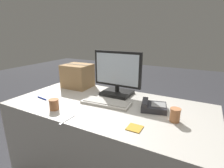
% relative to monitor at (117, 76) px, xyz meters
% --- Properties ---
extents(office_desk, '(1.80, 0.90, 0.75)m').
position_rel_monitor_xyz_m(office_desk, '(0.05, -0.28, -0.57)').
color(office_desk, beige).
rests_on(office_desk, ground_plane).
extents(monitor, '(0.51, 0.25, 0.45)m').
position_rel_monitor_xyz_m(monitor, '(0.00, 0.00, 0.00)').
color(monitor, black).
rests_on(monitor, office_desk).
extents(keyboard, '(0.46, 0.20, 0.03)m').
position_rel_monitor_xyz_m(keyboard, '(0.03, -0.27, -0.18)').
color(keyboard, beige).
rests_on(keyboard, office_desk).
extents(desk_phone, '(0.24, 0.23, 0.08)m').
position_rel_monitor_xyz_m(desk_phone, '(0.43, -0.20, -0.17)').
color(desk_phone, '#2D2D33').
rests_on(desk_phone, office_desk).
extents(paper_cup_left, '(0.08, 0.08, 0.09)m').
position_rel_monitor_xyz_m(paper_cup_left, '(-0.29, -0.58, -0.15)').
color(paper_cup_left, '#BC7547').
rests_on(paper_cup_left, office_desk).
extents(paper_cup_right, '(0.08, 0.08, 0.10)m').
position_rel_monitor_xyz_m(paper_cup_right, '(0.63, -0.32, -0.14)').
color(paper_cup_right, '#BC7547').
rests_on(paper_cup_right, office_desk).
extents(spoon, '(0.02, 0.16, 0.00)m').
position_rel_monitor_xyz_m(spoon, '(-0.07, -0.70, -0.19)').
color(spoon, '#B2B2B7').
rests_on(spoon, office_desk).
extents(cardboard_box, '(0.32, 0.28, 0.27)m').
position_rel_monitor_xyz_m(cardboard_box, '(-0.53, 0.01, -0.06)').
color(cardboard_box, tan).
rests_on(cardboard_box, office_desk).
extents(pen_marker, '(0.14, 0.03, 0.01)m').
position_rel_monitor_xyz_m(pen_marker, '(-0.59, -0.46, -0.19)').
color(pen_marker, '#1933B2').
rests_on(pen_marker, office_desk).
extents(sticky_note_pad, '(0.10, 0.10, 0.01)m').
position_rel_monitor_xyz_m(sticky_note_pad, '(0.41, -0.55, -0.19)').
color(sticky_note_pad, gold).
rests_on(sticky_note_pad, office_desk).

